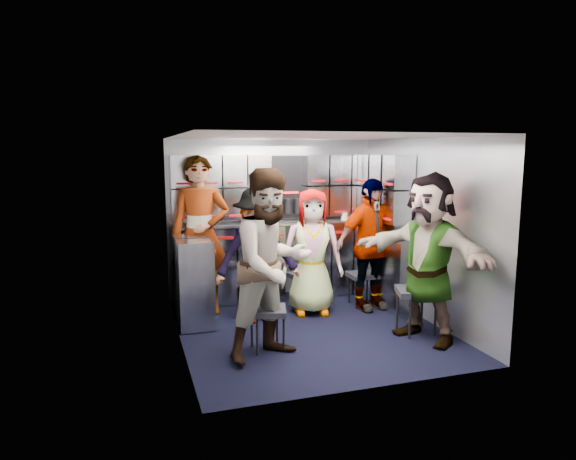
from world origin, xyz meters
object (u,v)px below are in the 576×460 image
object	(u,v)px
jump_seat_near_left	(267,313)
jump_seat_mid_left	(254,282)
jump_seat_near_right	(417,294)
attendant_standing	(200,235)
jump_seat_center	(307,277)
attendant_arc_c	(312,252)
jump_seat_mid_right	(362,277)
attendant_arc_e	(428,257)
attendant_arc_b	(258,256)
attendant_arc_a	(272,265)
attendant_arc_d	(369,244)

from	to	relation	value
jump_seat_near_left	jump_seat_mid_left	size ratio (longest dim) A/B	0.90
jump_seat_near_right	attendant_standing	xyz separation A→B (m)	(-2.10, 1.42, 0.52)
jump_seat_center	attendant_arc_c	bearing A→B (deg)	-90.00
jump_seat_mid_right	attendant_standing	xyz separation A→B (m)	(-2.00, 0.28, 0.59)
jump_seat_mid_left	attendant_arc_e	xyz separation A→B (m)	(1.52, -1.26, 0.45)
jump_seat_center	attendant_arc_b	size ratio (longest dim) A/B	0.29
attendant_arc_a	jump_seat_near_right	bearing A→B (deg)	-15.12
jump_seat_near_right	attendant_arc_a	size ratio (longest dim) A/B	0.29
jump_seat_mid_right	attendant_arc_e	xyz separation A→B (m)	(0.10, -1.32, 0.51)
attendant_arc_c	jump_seat_near_right	bearing A→B (deg)	-37.47
jump_seat_mid_right	attendant_arc_b	world-z (taller)	attendant_arc_b
attendant_arc_b	attendant_arc_a	bearing A→B (deg)	-102.07
jump_seat_center	attendant_arc_e	size ratio (longest dim) A/B	0.26
jump_seat_near_left	jump_seat_center	bearing A→B (deg)	54.58
attendant_arc_a	attendant_arc_d	size ratio (longest dim) A/B	1.11
jump_seat_near_left	attendant_standing	world-z (taller)	attendant_standing
attendant_standing	attendant_arc_e	world-z (taller)	attendant_standing
attendant_standing	attendant_arc_e	bearing A→B (deg)	-25.92
jump_seat_near_left	jump_seat_mid_right	distance (m)	1.91
jump_seat_near_left	attendant_arc_b	distance (m)	0.96
jump_seat_near_left	attendant_arc_b	world-z (taller)	attendant_arc_b
jump_seat_center	jump_seat_near_left	bearing A→B (deg)	-125.42
attendant_arc_a	attendant_arc_e	world-z (taller)	attendant_arc_a
jump_seat_mid_right	attendant_arc_a	xyz separation A→B (m)	(-1.55, -1.28, 0.54)
attendant_arc_d	attendant_arc_e	bearing A→B (deg)	-96.47
attendant_standing	jump_seat_center	bearing A→B (deg)	1.15
attendant_arc_b	attendant_arc_e	size ratio (longest dim) A/B	0.89
jump_seat_near_right	attendant_arc_d	size ratio (longest dim) A/B	0.32
attendant_arc_d	attendant_arc_e	size ratio (longest dim) A/B	0.93
attendant_arc_b	attendant_arc_c	world-z (taller)	attendant_arc_b
attendant_arc_e	jump_seat_center	bearing A→B (deg)	-170.83
jump_seat_near_left	attendant_arc_c	size ratio (longest dim) A/B	0.29
jump_seat_mid_right	attendant_arc_e	bearing A→B (deg)	-85.85
attendant_standing	attendant_arc_c	size ratio (longest dim) A/B	1.26
jump_seat_near_right	jump_seat_center	bearing A→B (deg)	124.91
attendant_arc_c	attendant_arc_d	size ratio (longest dim) A/B	0.93
jump_seat_near_left	jump_seat_mid_right	size ratio (longest dim) A/B	1.06
attendant_standing	attendant_arc_c	distance (m)	1.35
jump_seat_mid_right	attendant_arc_c	bearing A→B (deg)	-170.04
jump_seat_mid_left	jump_seat_near_right	xyz separation A→B (m)	(1.52, -1.08, 0.02)
jump_seat_near_right	attendant_arc_e	distance (m)	0.47
jump_seat_mid_right	attendant_arc_d	distance (m)	0.48
attendant_arc_b	jump_seat_near_right	bearing A→B (deg)	-35.88
attendant_arc_b	attendant_arc_e	distance (m)	1.87
jump_seat_near_right	attendant_arc_c	xyz separation A→B (m)	(-0.83, 1.01, 0.32)
attendant_arc_b	attendant_arc_c	size ratio (longest dim) A/B	1.02
attendant_standing	jump_seat_near_left	bearing A→B (deg)	-60.61
jump_seat_near_left	attendant_arc_c	bearing A→B (deg)	49.88
attendant_arc_c	attendant_arc_d	world-z (taller)	attendant_arc_d
attendant_arc_a	attendant_arc_b	bearing A→B (deg)	63.07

